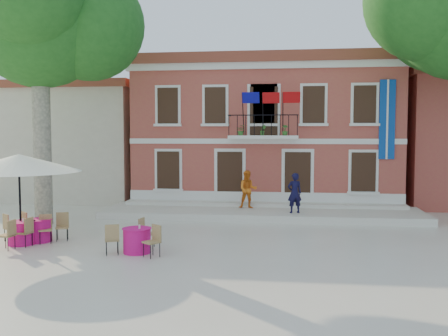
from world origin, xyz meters
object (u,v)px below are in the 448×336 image
patio_umbrella (19,163)px  cafe_table_2 (21,232)px  cafe_table_0 (39,229)px  cafe_table_1 (137,239)px  plane_tree_west (39,18)px  pedestrian_navy (295,193)px  pedestrian_orange (248,189)px

patio_umbrella → cafe_table_2: bearing=-52.3°
patio_umbrella → cafe_table_2: patio_umbrella is taller
cafe_table_0 → cafe_table_1: 3.94m
patio_umbrella → plane_tree_west: bearing=105.8°
cafe_table_0 → plane_tree_west: bearing=114.6°
patio_umbrella → pedestrian_navy: (9.09, 5.79, -1.54)m
pedestrian_orange → cafe_table_2: 9.86m
plane_tree_west → cafe_table_0: 8.53m
plane_tree_west → cafe_table_1: plane_tree_west is taller
plane_tree_west → cafe_table_2: bearing=-73.5°
patio_umbrella → cafe_table_1: 4.84m
cafe_table_1 → plane_tree_west: bearing=140.8°
plane_tree_west → patio_umbrella: bearing=-74.2°
patio_umbrella → cafe_table_1: patio_umbrella is taller
pedestrian_navy → pedestrian_orange: size_ratio=1.00×
pedestrian_navy → cafe_table_1: 8.17m
pedestrian_navy → cafe_table_1: pedestrian_navy is taller
pedestrian_orange → cafe_table_0: size_ratio=0.92×
plane_tree_west → pedestrian_navy: bearing=12.7°
patio_umbrella → cafe_table_0: (0.44, 0.40, -2.26)m
patio_umbrella → pedestrian_orange: size_ratio=2.36×
plane_tree_west → pedestrian_orange: 11.20m
pedestrian_orange → cafe_table_1: bearing=-115.0°
plane_tree_west → pedestrian_orange: size_ratio=6.55×
plane_tree_west → cafe_table_1: size_ratio=6.02×
pedestrian_orange → cafe_table_0: (-6.59, -6.47, -0.72)m
pedestrian_navy → pedestrian_orange: (-2.07, 1.07, 0.00)m
pedestrian_orange → cafe_table_0: 9.26m
cafe_table_0 → cafe_table_2: 0.61m
cafe_table_1 → cafe_table_0: bearing=163.5°
pedestrian_navy → cafe_table_1: bearing=34.5°
cafe_table_0 → cafe_table_2: size_ratio=0.99×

